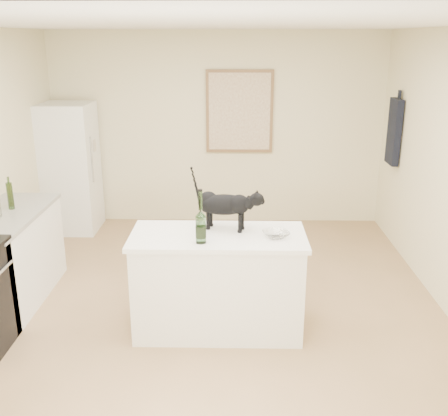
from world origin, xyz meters
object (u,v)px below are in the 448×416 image
at_px(fridge, 69,168).
at_px(wine_bottle, 201,220).
at_px(black_cat, 224,207).
at_px(glass_bowl, 276,234).

height_order(fridge, wine_bottle, fridge).
distance_m(fridge, black_cat, 3.21).
height_order(wine_bottle, glass_bowl, wine_bottle).
distance_m(black_cat, glass_bowl, 0.51).
distance_m(wine_bottle, glass_bowl, 0.66).
height_order(black_cat, wine_bottle, black_cat).
relative_size(black_cat, wine_bottle, 1.44).
xyz_separation_m(black_cat, wine_bottle, (-0.18, -0.32, -0.00)).
height_order(black_cat, glass_bowl, black_cat).
relative_size(fridge, black_cat, 2.96).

